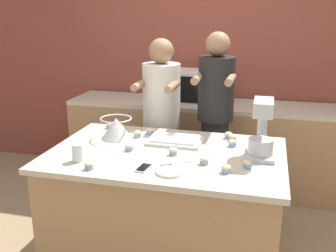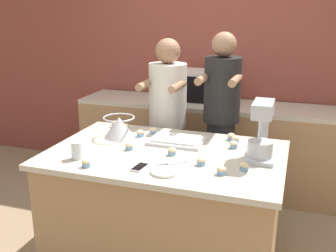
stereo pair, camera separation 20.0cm
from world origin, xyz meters
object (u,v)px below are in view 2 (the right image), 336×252
Objects in this scene: person_right at (221,123)px; cupcake_7 at (201,161)px; mixing_bowl at (119,126)px; baking_tray at (177,140)px; person_left at (168,123)px; cupcake_4 at (86,163)px; cupcake_10 at (129,146)px; cell_phone at (140,167)px; stand_mixer at (261,134)px; small_plate at (165,172)px; cupcake_1 at (140,133)px; cupcake_3 at (126,127)px; microwave_oven at (205,87)px; cupcake_6 at (115,124)px; cupcake_9 at (231,137)px; cupcake_11 at (153,131)px; cupcake_12 at (221,170)px; knife at (170,164)px; cupcake_2 at (234,145)px; cupcake_5 at (235,139)px; cupcake_8 at (172,151)px; cupcake_0 at (244,166)px; drinking_glass at (77,150)px.

person_right reaches higher than cupcake_7.
mixing_bowl reaches higher than baking_tray.
cupcake_4 is (-0.14, -1.24, 0.06)m from person_left.
cupcake_10 is (-0.28, -0.26, 0.01)m from baking_tray.
stand_mixer is at bearing 29.93° from cell_phone.
cupcake_1 is at bearing 124.41° from small_plate.
cupcake_3 and cupcake_10 have the same top height.
microwave_oven is (-0.72, 1.34, 0.03)m from stand_mixer.
person_right reaches higher than mixing_bowl.
cupcake_6 is 1.03m from cupcake_9.
cupcake_1 is at bearing 171.37° from baking_tray.
cupcake_12 is (0.70, -0.63, 0.00)m from cupcake_11.
person_left is at bearing 107.94° from small_plate.
person_right is 11.27× the size of cell_phone.
cupcake_4 is at bearing -109.06° from cupcake_10.
knife is 3.03× the size of cupcake_4.
cupcake_7 is at bearing -77.16° from microwave_oven.
cupcake_2 reaches higher than cell_phone.
cupcake_2 is 0.42m from cupcake_7.
stand_mixer reaches higher than mixing_bowl.
small_plate is at bearing -79.61° from baking_tray.
person_right is 3.44× the size of microwave_oven.
cell_phone is at bearing -55.03° from cupcake_10.
cupcake_4 is (0.06, -0.63, -0.06)m from mixing_bowl.
cell_phone is at bearing -90.25° from microwave_oven.
knife is 3.03× the size of cupcake_1.
cell_phone is 0.77m from cupcake_2.
cupcake_10 is (-0.20, 0.29, 0.02)m from cell_phone.
cupcake_12 is at bearing -88.36° from cupcake_5.
baking_tray is 6.93× the size of cupcake_7.
cupcake_2 is at bearing 35.84° from cupcake_8.
knife is 0.41m from cupcake_10.
cupcake_3 is (-0.44, -1.03, -0.18)m from microwave_oven.
cupcake_6 and cupcake_12 have the same top height.
baking_tray is at bearing 57.44° from cupcake_4.
cupcake_5 reaches higher than cell_phone.
person_right is 28.35× the size of cupcake_5.
cupcake_9 is at bearing 107.67° from cupcake_0.
cupcake_6 reaches higher than baking_tray.
cupcake_1 is (-0.43, 0.63, 0.02)m from small_plate.
cupcake_0 is at bearing -74.59° from cupcake_5.
cupcake_9 and cupcake_12 have the same top height.
cupcake_2 is (0.71, -0.57, 0.06)m from person_left.
baking_tray is 0.45m from knife.
cupcake_5 is at bearing 94.79° from cupcake_2.
cupcake_5 is at bearing 35.11° from drinking_glass.
mixing_bowl reaches higher than small_plate.
small_plate is 0.51m from cupcake_0.
cupcake_6 is at bearing 104.14° from cupcake_4.
small_plate is at bearing 8.09° from cupcake_4.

